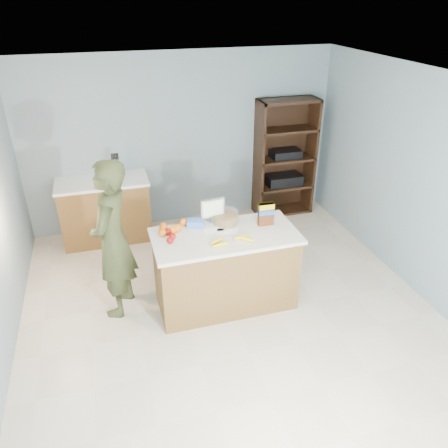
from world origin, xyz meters
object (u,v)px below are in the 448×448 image
object	(u,v)px
shelving_unit	(283,160)
cereal_box	(266,213)
person	(113,240)
tv	(212,209)
counter_peninsula	(225,272)

from	to	relation	value
shelving_unit	cereal_box	xyz separation A→B (m)	(-1.06, -1.97, 0.18)
person	tv	xyz separation A→B (m)	(1.10, 0.07, 0.17)
shelving_unit	person	bearing A→B (deg)	-146.29
counter_peninsula	cereal_box	bearing A→B (deg)	9.58
shelving_unit	person	xyz separation A→B (m)	(-2.71, -1.81, 0.02)
shelving_unit	tv	size ratio (longest dim) A/B	6.38
person	tv	bearing A→B (deg)	115.34
person	tv	world-z (taller)	person
counter_peninsula	cereal_box	size ratio (longest dim) A/B	6.08
cereal_box	shelving_unit	bearing A→B (deg)	61.61
cereal_box	person	bearing A→B (deg)	174.46
counter_peninsula	person	distance (m)	1.27
counter_peninsula	shelving_unit	size ratio (longest dim) A/B	0.87
shelving_unit	tv	bearing A→B (deg)	-132.76
counter_peninsula	shelving_unit	distance (m)	2.61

